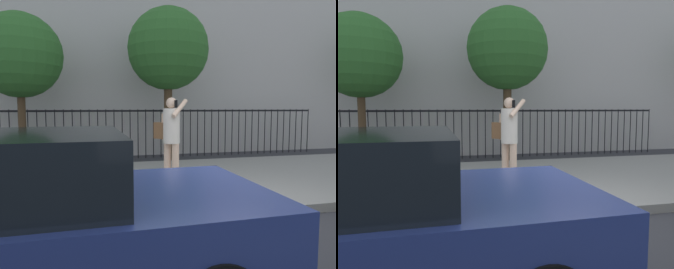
% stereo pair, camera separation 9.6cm
% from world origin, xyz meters
% --- Properties ---
extents(ground_plane, '(60.00, 60.00, 0.00)m').
position_xyz_m(ground_plane, '(0.00, 0.00, 0.00)').
color(ground_plane, '#333338').
extents(sidewalk, '(28.00, 4.40, 0.15)m').
position_xyz_m(sidewalk, '(0.00, 2.20, 0.07)').
color(sidewalk, gray).
rests_on(sidewalk, ground).
extents(iron_fence, '(12.03, 0.04, 1.60)m').
position_xyz_m(iron_fence, '(0.00, 5.90, 1.02)').
color(iron_fence, black).
rests_on(iron_fence, ground).
extents(parked_hatchback, '(4.24, 1.93, 1.45)m').
position_xyz_m(parked_hatchback, '(-2.39, -1.36, 0.70)').
color(parked_hatchback, navy).
rests_on(parked_hatchback, ground).
extents(pedestrian_on_phone, '(0.67, 0.70, 1.71)m').
position_xyz_m(pedestrian_on_phone, '(-0.25, 2.06, 1.14)').
color(pedestrian_on_phone, beige).
rests_on(pedestrian_on_phone, sidewalk).
extents(street_bench, '(1.60, 0.45, 0.95)m').
position_xyz_m(street_bench, '(-3.76, 3.66, 0.65)').
color(street_bench, brown).
rests_on(street_bench, sidewalk).
extents(street_tree_mid, '(2.23, 2.23, 4.15)m').
position_xyz_m(street_tree_mid, '(-3.65, 4.92, 3.01)').
color(street_tree_mid, '#4C3823').
rests_on(street_tree_mid, ground).
extents(street_tree_far, '(2.37, 2.37, 4.53)m').
position_xyz_m(street_tree_far, '(0.37, 4.82, 3.33)').
color(street_tree_far, '#4C3823').
rests_on(street_tree_far, ground).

